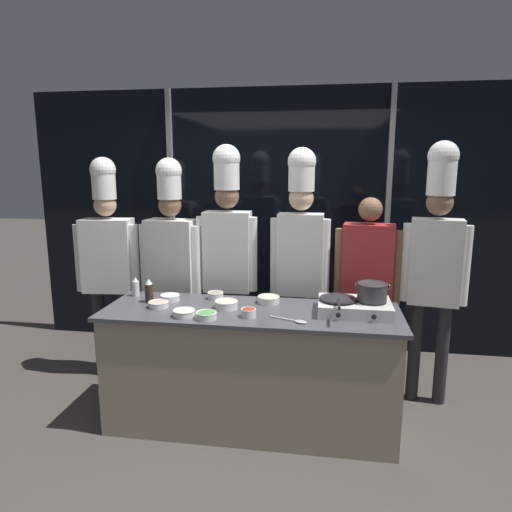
{
  "coord_description": "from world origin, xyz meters",
  "views": [
    {
      "loc": [
        0.53,
        -3.11,
        1.93
      ],
      "look_at": [
        0.0,
        0.25,
        1.25
      ],
      "focal_mm": 32.0,
      "sensor_mm": 36.0,
      "label": 1
    }
  ],
  "objects_px": {
    "chef_head": "(108,254)",
    "prep_bowl_bean_sprouts": "(184,313)",
    "prep_bowl_chicken": "(226,304)",
    "prep_bowl_rice": "(170,297)",
    "portable_stove": "(354,307)",
    "prep_bowl_mushrooms": "(215,295)",
    "chef_pastry": "(300,246)",
    "person_guest": "(367,277)",
    "prep_bowl_noodles": "(269,299)",
    "squeeze_bottle_soy": "(149,291)",
    "prep_bowl_shrimp": "(159,304)",
    "stock_pot": "(372,291)",
    "prep_bowl_scallions": "(206,315)",
    "squeeze_bottle_clear": "(136,287)",
    "chef_sous": "(172,255)",
    "chef_apprentice": "(436,251)",
    "chef_line": "(227,245)",
    "serving_spoon_slotted": "(296,321)",
    "prep_bowl_chili_flakes": "(248,312)",
    "frying_pan": "(338,296)"
  },
  "relations": [
    {
      "from": "chef_line",
      "to": "prep_bowl_rice",
      "type": "bearing_deg",
      "value": 55.34
    },
    {
      "from": "stock_pot",
      "to": "chef_line",
      "type": "bearing_deg",
      "value": 152.68
    },
    {
      "from": "chef_head",
      "to": "prep_bowl_scallions",
      "type": "bearing_deg",
      "value": 136.55
    },
    {
      "from": "prep_bowl_chicken",
      "to": "squeeze_bottle_clear",
      "type": "bearing_deg",
      "value": 165.39
    },
    {
      "from": "prep_bowl_scallions",
      "to": "stock_pot",
      "type": "bearing_deg",
      "value": 14.18
    },
    {
      "from": "stock_pot",
      "to": "prep_bowl_rice",
      "type": "bearing_deg",
      "value": 176.81
    },
    {
      "from": "prep_bowl_shrimp",
      "to": "squeeze_bottle_soy",
      "type": "bearing_deg",
      "value": 135.92
    },
    {
      "from": "chef_pastry",
      "to": "person_guest",
      "type": "bearing_deg",
      "value": -178.29
    },
    {
      "from": "chef_line",
      "to": "chef_pastry",
      "type": "xyz_separation_m",
      "value": [
        0.62,
        -0.01,
        0.01
      ]
    },
    {
      "from": "stock_pot",
      "to": "squeeze_bottle_clear",
      "type": "height_order",
      "value": "stock_pot"
    },
    {
      "from": "prep_bowl_chicken",
      "to": "prep_bowl_rice",
      "type": "xyz_separation_m",
      "value": [
        -0.47,
        0.12,
        -0.01
      ]
    },
    {
      "from": "prep_bowl_chili_flakes",
      "to": "prep_bowl_mushrooms",
      "type": "bearing_deg",
      "value": 130.34
    },
    {
      "from": "prep_bowl_bean_sprouts",
      "to": "portable_stove",
      "type": "bearing_deg",
      "value": 12.34
    },
    {
      "from": "prep_bowl_mushrooms",
      "to": "chef_sous",
      "type": "xyz_separation_m",
      "value": [
        -0.48,
        0.38,
        0.23
      ]
    },
    {
      "from": "prep_bowl_rice",
      "to": "squeeze_bottle_soy",
      "type": "bearing_deg",
      "value": -157.67
    },
    {
      "from": "prep_bowl_noodles",
      "to": "stock_pot",
      "type": "bearing_deg",
      "value": -10.87
    },
    {
      "from": "chef_line",
      "to": "person_guest",
      "type": "bearing_deg",
      "value": 178.72
    },
    {
      "from": "prep_bowl_noodles",
      "to": "serving_spoon_slotted",
      "type": "xyz_separation_m",
      "value": [
        0.24,
        -0.4,
        -0.02
      ]
    },
    {
      "from": "prep_bowl_bean_sprouts",
      "to": "prep_bowl_scallions",
      "type": "xyz_separation_m",
      "value": [
        0.17,
        -0.03,
        0.0
      ]
    },
    {
      "from": "prep_bowl_scallions",
      "to": "chef_line",
      "type": "xyz_separation_m",
      "value": [
        -0.04,
        0.88,
        0.33
      ]
    },
    {
      "from": "prep_bowl_mushrooms",
      "to": "prep_bowl_chili_flakes",
      "type": "bearing_deg",
      "value": -49.66
    },
    {
      "from": "prep_bowl_chicken",
      "to": "prep_bowl_rice",
      "type": "relative_size",
      "value": 1.14
    },
    {
      "from": "prep_bowl_mushrooms",
      "to": "serving_spoon_slotted",
      "type": "distance_m",
      "value": 0.8
    },
    {
      "from": "prep_bowl_chili_flakes",
      "to": "frying_pan",
      "type": "bearing_deg",
      "value": 17.45
    },
    {
      "from": "serving_spoon_slotted",
      "to": "prep_bowl_bean_sprouts",
      "type": "bearing_deg",
      "value": -179.78
    },
    {
      "from": "prep_bowl_bean_sprouts",
      "to": "prep_bowl_mushrooms",
      "type": "bearing_deg",
      "value": 76.0
    },
    {
      "from": "portable_stove",
      "to": "stock_pot",
      "type": "height_order",
      "value": "stock_pot"
    },
    {
      "from": "portable_stove",
      "to": "prep_bowl_mushrooms",
      "type": "relative_size",
      "value": 4.04
    },
    {
      "from": "prep_bowl_bean_sprouts",
      "to": "prep_bowl_shrimp",
      "type": "height_order",
      "value": "prep_bowl_bean_sprouts"
    },
    {
      "from": "serving_spoon_slotted",
      "to": "prep_bowl_noodles",
      "type": "bearing_deg",
      "value": 120.77
    },
    {
      "from": "squeeze_bottle_clear",
      "to": "squeeze_bottle_soy",
      "type": "height_order",
      "value": "squeeze_bottle_soy"
    },
    {
      "from": "chef_head",
      "to": "prep_bowl_bean_sprouts",
      "type": "bearing_deg",
      "value": 132.99
    },
    {
      "from": "prep_bowl_shrimp",
      "to": "chef_line",
      "type": "height_order",
      "value": "chef_line"
    },
    {
      "from": "prep_bowl_shrimp",
      "to": "chef_apprentice",
      "type": "distance_m",
      "value": 2.17
    },
    {
      "from": "squeeze_bottle_soy",
      "to": "prep_bowl_shrimp",
      "type": "relative_size",
      "value": 1.22
    },
    {
      "from": "prep_bowl_noodles",
      "to": "prep_bowl_bean_sprouts",
      "type": "bearing_deg",
      "value": -143.47
    },
    {
      "from": "prep_bowl_bean_sprouts",
      "to": "prep_bowl_scallions",
      "type": "bearing_deg",
      "value": -9.23
    },
    {
      "from": "squeeze_bottle_soy",
      "to": "prep_bowl_chicken",
      "type": "relative_size",
      "value": 1.07
    },
    {
      "from": "prep_bowl_scallions",
      "to": "chef_pastry",
      "type": "distance_m",
      "value": 1.11
    },
    {
      "from": "prep_bowl_shrimp",
      "to": "chef_apprentice",
      "type": "bearing_deg",
      "value": 16.29
    },
    {
      "from": "squeeze_bottle_clear",
      "to": "portable_stove",
      "type": "bearing_deg",
      "value": -5.68
    },
    {
      "from": "serving_spoon_slotted",
      "to": "person_guest",
      "type": "height_order",
      "value": "person_guest"
    },
    {
      "from": "chef_pastry",
      "to": "stock_pot",
      "type": "bearing_deg",
      "value": 133.88
    },
    {
      "from": "prep_bowl_mushrooms",
      "to": "person_guest",
      "type": "xyz_separation_m",
      "value": [
        1.19,
        0.4,
        0.09
      ]
    },
    {
      "from": "person_guest",
      "to": "prep_bowl_noodles",
      "type": "bearing_deg",
      "value": 37.78
    },
    {
      "from": "prep_bowl_shrimp",
      "to": "chef_sous",
      "type": "height_order",
      "value": "chef_sous"
    },
    {
      "from": "prep_bowl_rice",
      "to": "squeeze_bottle_clear",
      "type": "bearing_deg",
      "value": 164.84
    },
    {
      "from": "portable_stove",
      "to": "prep_bowl_chili_flakes",
      "type": "xyz_separation_m",
      "value": [
        -0.73,
        -0.2,
        -0.01
      ]
    },
    {
      "from": "stock_pot",
      "to": "prep_bowl_rice",
      "type": "height_order",
      "value": "stock_pot"
    },
    {
      "from": "portable_stove",
      "to": "prep_bowl_chili_flakes",
      "type": "bearing_deg",
      "value": -164.9
    }
  ]
}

